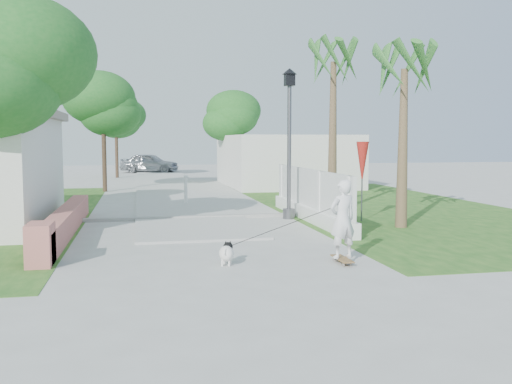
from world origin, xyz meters
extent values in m
plane|color=#B7B7B2|center=(0.00, 0.00, 0.00)|extent=(90.00, 90.00, 0.00)
cube|color=#B7B7B2|center=(0.00, 20.00, 0.03)|extent=(3.20, 36.00, 0.06)
cube|color=#999993|center=(0.00, 6.00, 0.05)|extent=(6.50, 0.25, 0.10)
cube|color=#22561B|center=(7.00, 8.00, 0.01)|extent=(8.00, 20.00, 0.01)
cube|color=#BC6960|center=(-3.30, 4.00, 0.30)|extent=(0.45, 8.00, 0.60)
cube|color=#BC6960|center=(-3.30, 0.20, 0.40)|extent=(0.45, 0.80, 0.80)
cube|color=white|center=(3.40, 5.00, 0.20)|extent=(0.35, 7.00, 0.40)
cube|color=white|center=(3.40, 5.00, 0.95)|extent=(0.10, 7.00, 1.10)
cube|color=white|center=(3.40, 1.80, 0.75)|extent=(0.14, 0.14, 1.50)
cube|color=white|center=(3.40, 4.00, 0.75)|extent=(0.14, 0.14, 1.50)
cube|color=white|center=(3.40, 6.20, 0.75)|extent=(0.14, 0.14, 1.50)
cube|color=white|center=(3.40, 8.20, 0.75)|extent=(0.14, 0.14, 1.50)
cube|color=silver|center=(6.00, 18.00, 1.30)|extent=(6.00, 8.00, 2.60)
cylinder|color=#59595E|center=(2.90, 5.50, 0.15)|extent=(0.36, 0.36, 0.30)
cylinder|color=#59595E|center=(2.90, 5.50, 2.00)|extent=(0.12, 0.12, 4.00)
cube|color=black|center=(2.90, 5.50, 4.10)|extent=(0.28, 0.28, 0.35)
cone|color=black|center=(2.90, 5.50, 4.35)|extent=(0.44, 0.44, 0.18)
cylinder|color=white|center=(0.20, 10.00, 0.50)|extent=(0.12, 0.12, 1.00)
sphere|color=white|center=(0.20, 10.00, 1.02)|extent=(0.14, 0.14, 0.14)
cylinder|color=#59595E|center=(4.80, 4.50, 1.00)|extent=(0.04, 0.04, 2.00)
cone|color=red|center=(4.80, 4.50, 1.70)|extent=(0.36, 0.36, 1.20)
cylinder|color=#4C3826|center=(-4.50, 3.00, 1.92)|extent=(0.20, 0.20, 3.85)
ellipsoid|color=#1B6120|center=(-4.50, 3.00, 3.58)|extent=(3.60, 3.60, 2.70)
ellipsoid|color=#1B6120|center=(-4.30, 2.80, 3.92)|extent=(3.06, 3.06, 2.30)
cylinder|color=#4C3826|center=(-5.50, 8.50, 1.75)|extent=(0.20, 0.20, 3.50)
ellipsoid|color=#1B6120|center=(-5.50, 8.50, 3.25)|extent=(3.20, 3.20, 2.40)
ellipsoid|color=#1B6120|center=(-5.30, 8.30, 3.60)|extent=(2.72, 2.72, 2.05)
ellipsoid|color=#1B6120|center=(-5.70, 8.70, 3.95)|extent=(2.40, 2.40, 1.79)
cylinder|color=#4C3826|center=(-3.00, 16.00, 1.92)|extent=(0.20, 0.20, 3.85)
ellipsoid|color=#1B6120|center=(-3.00, 16.00, 3.58)|extent=(3.40, 3.40, 2.55)
ellipsoid|color=#1B6120|center=(-2.80, 15.80, 3.92)|extent=(2.89, 2.89, 2.18)
ellipsoid|color=#1B6120|center=(-3.20, 16.20, 4.28)|extent=(2.55, 2.55, 1.90)
cylinder|color=#4C3826|center=(3.20, 20.00, 1.75)|extent=(0.20, 0.20, 3.50)
ellipsoid|color=#1B6120|center=(3.20, 20.00, 3.25)|extent=(3.00, 3.00, 2.25)
ellipsoid|color=#1B6120|center=(3.40, 19.80, 3.60)|extent=(2.55, 2.55, 1.92)
ellipsoid|color=#1B6120|center=(3.00, 20.20, 3.95)|extent=(2.25, 2.25, 1.68)
cylinder|color=#4C3826|center=(-2.80, 26.00, 1.92)|extent=(0.20, 0.20, 3.85)
ellipsoid|color=#1B6120|center=(-2.80, 26.00, 3.58)|extent=(3.20, 3.20, 2.40)
ellipsoid|color=#1B6120|center=(-2.60, 25.80, 3.92)|extent=(2.72, 2.72, 2.05)
ellipsoid|color=#1B6120|center=(-3.00, 26.20, 4.28)|extent=(2.40, 2.40, 1.79)
cone|color=brown|center=(4.60, 6.50, 2.40)|extent=(0.32, 0.32, 4.80)
cone|color=brown|center=(5.40, 3.20, 2.10)|extent=(0.32, 0.32, 4.20)
cube|color=olive|center=(2.29, -0.71, 0.08)|extent=(0.41, 0.81, 0.02)
imported|color=white|center=(2.29, -0.71, 0.84)|extent=(0.62, 0.48, 1.50)
cylinder|color=gray|center=(2.22, -0.99, 0.03)|extent=(0.02, 0.06, 0.06)
cylinder|color=gray|center=(2.36, -0.99, 0.03)|extent=(0.02, 0.06, 0.06)
cylinder|color=gray|center=(2.22, -0.43, 0.03)|extent=(0.02, 0.06, 0.06)
cylinder|color=gray|center=(2.36, -0.43, 0.03)|extent=(0.02, 0.06, 0.06)
ellipsoid|color=white|center=(0.10, -0.44, 0.22)|extent=(0.39, 0.52, 0.29)
sphere|color=black|center=(0.16, -0.23, 0.30)|extent=(0.18, 0.18, 0.18)
sphere|color=white|center=(0.19, -0.15, 0.28)|extent=(0.09, 0.09, 0.09)
cone|color=black|center=(0.12, -0.22, 0.39)|extent=(0.05, 0.05, 0.07)
cone|color=black|center=(0.21, -0.24, 0.39)|extent=(0.05, 0.05, 0.07)
cylinder|color=white|center=(0.07, -0.31, 0.07)|extent=(0.04, 0.04, 0.13)
cylinder|color=white|center=(0.20, -0.35, 0.07)|extent=(0.04, 0.04, 0.13)
cylinder|color=white|center=(0.01, -0.52, 0.07)|extent=(0.04, 0.04, 0.13)
cylinder|color=white|center=(0.13, -0.56, 0.07)|extent=(0.04, 0.04, 0.13)
cylinder|color=white|center=(0.04, -0.65, 0.29)|extent=(0.06, 0.11, 0.11)
imported|color=#A9ABB0|center=(-0.67, 31.37, 0.71)|extent=(4.47, 2.93, 1.42)
camera|label=1|loc=(-1.49, -10.85, 2.32)|focal=40.00mm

